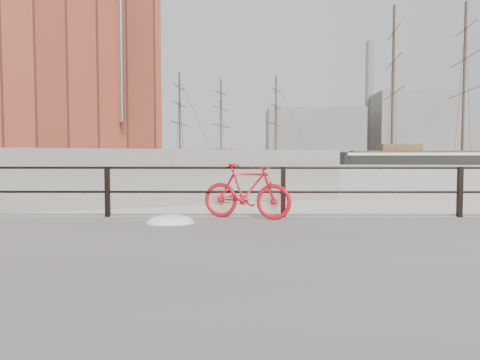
% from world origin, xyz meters
% --- Properties ---
extents(ground, '(400.00, 400.00, 0.00)m').
position_xyz_m(ground, '(0.00, 0.00, 0.00)').
color(ground, white).
rests_on(ground, ground).
extents(far_quay, '(78.44, 148.07, 1.80)m').
position_xyz_m(far_quay, '(-40.00, 72.00, 0.90)').
color(far_quay, gray).
rests_on(far_quay, ground).
extents(guardrail, '(28.00, 0.10, 1.00)m').
position_xyz_m(guardrail, '(0.00, -0.15, 0.85)').
color(guardrail, black).
rests_on(guardrail, promenade).
extents(bicycle, '(1.75, 0.85, 1.07)m').
position_xyz_m(bicycle, '(-4.23, -0.38, 0.88)').
color(bicycle, red).
rests_on(bicycle, promenade).
extents(barque_black, '(67.61, 30.15, 36.58)m').
position_xyz_m(barque_black, '(43.67, 85.41, 0.00)').
color(barque_black, black).
rests_on(barque_black, ground).
extents(schooner_mid, '(28.81, 18.65, 19.38)m').
position_xyz_m(schooner_mid, '(-3.29, 82.32, 0.00)').
color(schooner_mid, beige).
rests_on(schooner_mid, ground).
extents(schooner_left, '(23.36, 12.79, 17.14)m').
position_xyz_m(schooner_left, '(-20.35, 66.49, 0.00)').
color(schooner_left, beige).
rests_on(schooner_left, ground).
extents(workboat_near, '(13.72, 9.55, 7.00)m').
position_xyz_m(workboat_near, '(-21.63, 30.21, 0.00)').
color(workboat_near, black).
rests_on(workboat_near, ground).
extents(workboat_far, '(10.85, 9.74, 7.00)m').
position_xyz_m(workboat_far, '(-34.33, 47.60, 0.00)').
color(workboat_far, black).
rests_on(workboat_far, ground).
extents(apartment_mustard, '(26.02, 22.15, 22.20)m').
position_xyz_m(apartment_mustard, '(-29.49, 40.65, 12.90)').
color(apartment_mustard, '#C39144').
rests_on(apartment_mustard, far_quay).
extents(apartment_cream, '(24.16, 21.40, 21.20)m').
position_xyz_m(apartment_cream, '(-38.11, 61.98, 12.40)').
color(apartment_cream, beige).
rests_on(apartment_cream, far_quay).
extents(apartment_grey, '(26.02, 22.15, 23.20)m').
position_xyz_m(apartment_grey, '(-46.35, 82.38, 13.40)').
color(apartment_grey, '#A0A09B').
rests_on(apartment_grey, far_quay).
extents(apartment_brick, '(27.87, 22.90, 21.20)m').
position_xyz_m(apartment_brick, '(-54.97, 103.70, 12.40)').
color(apartment_brick, brown).
rests_on(apartment_brick, far_quay).
extents(industrial_west, '(32.00, 18.00, 18.00)m').
position_xyz_m(industrial_west, '(20.00, 140.00, 9.00)').
color(industrial_west, gray).
rests_on(industrial_west, ground).
extents(industrial_mid, '(26.00, 20.00, 24.00)m').
position_xyz_m(industrial_mid, '(55.00, 145.00, 12.00)').
color(industrial_mid, gray).
rests_on(industrial_mid, ground).
extents(industrial_east, '(20.00, 16.00, 14.00)m').
position_xyz_m(industrial_east, '(78.00, 150.00, 7.00)').
color(industrial_east, gray).
rests_on(industrial_east, ground).
extents(smokestack, '(2.80, 2.80, 44.00)m').
position_xyz_m(smokestack, '(42.00, 150.00, 22.00)').
color(smokestack, gray).
rests_on(smokestack, ground).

